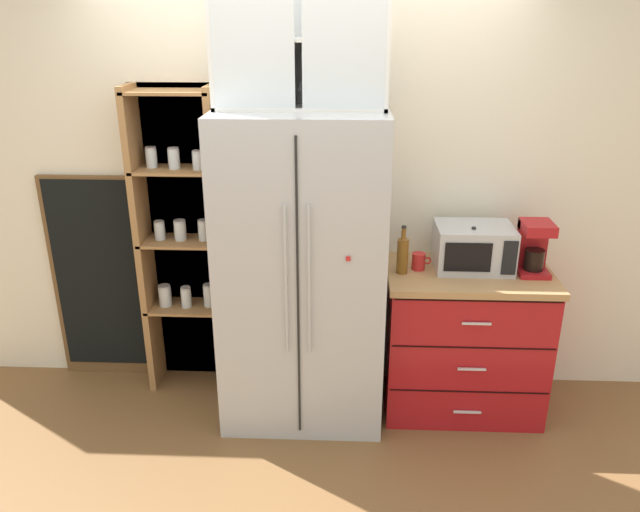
{
  "coord_description": "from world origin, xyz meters",
  "views": [
    {
      "loc": [
        0.25,
        -3.27,
        2.31
      ],
      "look_at": [
        0.1,
        -0.0,
        1.01
      ],
      "focal_mm": 34.58,
      "sensor_mm": 36.0,
      "label": 1
    }
  ],
  "objects_px": {
    "bottle_amber": "(403,252)",
    "chalkboard_menu": "(98,279)",
    "microwave": "(473,247)",
    "bottle_cobalt": "(472,252)",
    "coffee_maker": "(534,247)",
    "refrigerator": "(303,270)",
    "mug_red": "(419,261)"
  },
  "relations": [
    {
      "from": "bottle_amber",
      "to": "chalkboard_menu",
      "type": "height_order",
      "value": "chalkboard_menu"
    },
    {
      "from": "coffee_maker",
      "to": "mug_red",
      "type": "height_order",
      "value": "coffee_maker"
    },
    {
      "from": "chalkboard_menu",
      "to": "refrigerator",
      "type": "bearing_deg",
      "value": -13.63
    },
    {
      "from": "refrigerator",
      "to": "mug_red",
      "type": "distance_m",
      "value": 0.68
    },
    {
      "from": "refrigerator",
      "to": "coffee_maker",
      "type": "bearing_deg",
      "value": 2.96
    },
    {
      "from": "mug_red",
      "to": "microwave",
      "type": "bearing_deg",
      "value": 6.06
    },
    {
      "from": "mug_red",
      "to": "bottle_amber",
      "type": "xyz_separation_m",
      "value": [
        -0.1,
        -0.06,
        0.08
      ]
    },
    {
      "from": "mug_red",
      "to": "chalkboard_menu",
      "type": "distance_m",
      "value": 2.07
    },
    {
      "from": "refrigerator",
      "to": "microwave",
      "type": "relative_size",
      "value": 4.18
    },
    {
      "from": "refrigerator",
      "to": "bottle_cobalt",
      "type": "distance_m",
      "value": 0.98
    },
    {
      "from": "mug_red",
      "to": "bottle_amber",
      "type": "bearing_deg",
      "value": -151.03
    },
    {
      "from": "microwave",
      "to": "chalkboard_menu",
      "type": "relative_size",
      "value": 0.32
    },
    {
      "from": "bottle_cobalt",
      "to": "mug_red",
      "type": "bearing_deg",
      "value": 175.81
    },
    {
      "from": "mug_red",
      "to": "chalkboard_menu",
      "type": "relative_size",
      "value": 0.08
    },
    {
      "from": "coffee_maker",
      "to": "chalkboard_menu",
      "type": "distance_m",
      "value": 2.72
    },
    {
      "from": "refrigerator",
      "to": "coffee_maker",
      "type": "relative_size",
      "value": 5.93
    },
    {
      "from": "refrigerator",
      "to": "bottle_amber",
      "type": "distance_m",
      "value": 0.58
    },
    {
      "from": "coffee_maker",
      "to": "chalkboard_menu",
      "type": "height_order",
      "value": "chalkboard_menu"
    },
    {
      "from": "bottle_amber",
      "to": "chalkboard_menu",
      "type": "distance_m",
      "value": 1.99
    },
    {
      "from": "refrigerator",
      "to": "coffee_maker",
      "type": "distance_m",
      "value": 1.33
    },
    {
      "from": "refrigerator",
      "to": "microwave",
      "type": "bearing_deg",
      "value": 6.37
    },
    {
      "from": "microwave",
      "to": "coffee_maker",
      "type": "relative_size",
      "value": 1.42
    },
    {
      "from": "mug_red",
      "to": "bottle_cobalt",
      "type": "height_order",
      "value": "bottle_cobalt"
    },
    {
      "from": "mug_red",
      "to": "bottle_amber",
      "type": "distance_m",
      "value": 0.14
    },
    {
      "from": "microwave",
      "to": "bottle_cobalt",
      "type": "relative_size",
      "value": 1.61
    },
    {
      "from": "bottle_amber",
      "to": "chalkboard_menu",
      "type": "xyz_separation_m",
      "value": [
        -1.93,
        0.31,
        -0.34
      ]
    },
    {
      "from": "mug_red",
      "to": "bottle_cobalt",
      "type": "xyz_separation_m",
      "value": [
        0.3,
        -0.02,
        0.07
      ]
    },
    {
      "from": "bottle_amber",
      "to": "bottle_cobalt",
      "type": "relative_size",
      "value": 1.05
    },
    {
      "from": "coffee_maker",
      "to": "microwave",
      "type": "bearing_deg",
      "value": 172.77
    },
    {
      "from": "refrigerator",
      "to": "mug_red",
      "type": "bearing_deg",
      "value": 6.51
    },
    {
      "from": "refrigerator",
      "to": "chalkboard_menu",
      "type": "relative_size",
      "value": 1.33
    },
    {
      "from": "coffee_maker",
      "to": "refrigerator",
      "type": "bearing_deg",
      "value": -177.04
    }
  ]
}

